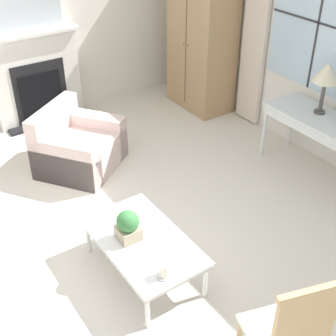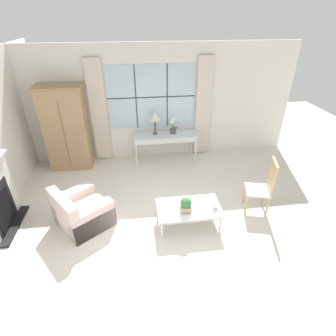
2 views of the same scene
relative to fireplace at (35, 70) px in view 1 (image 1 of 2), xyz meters
name	(u,v)px [view 1 (image 1 of 2)]	position (x,y,z in m)	size (l,w,h in m)	color
ground_plane	(104,254)	(2.91, -0.55, -0.73)	(14.00, 14.00, 0.00)	silver
wall_left	(27,17)	(-0.12, 0.05, 0.67)	(0.06, 7.20, 2.80)	silver
fireplace	(35,70)	(0.00, 0.00, 0.00)	(0.34, 1.26, 2.19)	black
armoire	(202,38)	(0.85, 2.13, 0.27)	(1.03, 0.60, 2.00)	tan
console_table	(332,129)	(3.20, 2.12, -0.09)	(1.58, 0.54, 0.72)	silver
table_lamp	(327,74)	(2.95, 2.18, 0.45)	(0.30, 0.30, 0.58)	#4C4742
armchair_upholstered	(78,148)	(1.40, -0.09, -0.48)	(1.18, 1.19, 0.74)	beige
side_chair_wooden	(291,333)	(4.78, -0.16, -0.12)	(0.55, 0.55, 1.11)	beige
coffee_table	(143,243)	(3.31, -0.36, -0.38)	(1.13, 0.66, 0.39)	silver
potted_plant_small	(128,225)	(3.23, -0.45, -0.20)	(0.19, 0.19, 0.28)	tan
pillar_candle	(164,270)	(3.76, -0.44, -0.28)	(0.12, 0.12, 0.14)	silver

